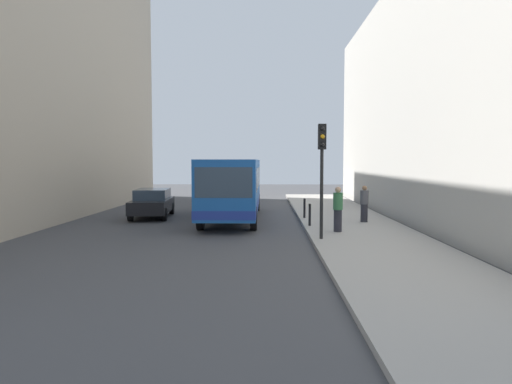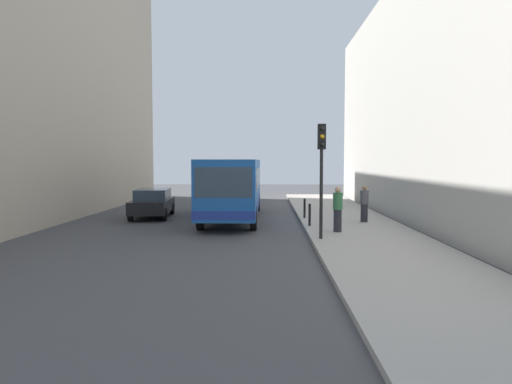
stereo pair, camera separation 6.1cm
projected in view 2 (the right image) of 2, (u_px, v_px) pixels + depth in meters
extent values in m
plane|color=#424244|center=(229.00, 231.00, 19.98)|extent=(80.00, 80.00, 0.00)
cube|color=#9E9991|center=(358.00, 230.00, 19.84)|extent=(4.40, 40.00, 0.15)
cube|color=#B2A38C|center=(5.00, 41.00, 23.67)|extent=(7.00, 32.00, 17.87)
cube|color=#BCB7AD|center=(469.00, 97.00, 23.29)|extent=(7.00, 32.00, 12.14)
cube|color=#19519E|center=(233.00, 185.00, 23.98)|extent=(2.50, 11.00, 2.50)
cube|color=navy|center=(233.00, 203.00, 24.04)|extent=(2.52, 11.02, 0.36)
cube|color=#2D3D4C|center=(223.00, 183.00, 18.49)|extent=(2.26, 0.06, 1.20)
cube|color=#2D3D4C|center=(234.00, 177.00, 24.46)|extent=(2.52, 9.40, 1.00)
cylinder|color=black|center=(253.00, 218.00, 20.14)|extent=(0.28, 1.00, 1.00)
cylinder|color=black|center=(200.00, 218.00, 20.20)|extent=(0.28, 1.00, 1.00)
cylinder|color=black|center=(257.00, 202.00, 27.93)|extent=(0.28, 1.00, 1.00)
cylinder|color=black|center=(219.00, 202.00, 27.98)|extent=(0.28, 1.00, 1.00)
cube|color=black|center=(152.00, 205.00, 24.68)|extent=(2.14, 4.53, 0.64)
cube|color=#2D3D4C|center=(153.00, 194.00, 24.79)|extent=(1.79, 2.58, 0.52)
cylinder|color=black|center=(165.00, 215.00, 23.25)|extent=(0.27, 0.66, 0.64)
cylinder|color=black|center=(131.00, 215.00, 23.16)|extent=(0.27, 0.66, 0.64)
cylinder|color=black|center=(172.00, 208.00, 26.24)|extent=(0.27, 0.66, 0.64)
cylinder|color=black|center=(142.00, 209.00, 26.15)|extent=(0.27, 0.66, 0.64)
cube|color=black|center=(234.00, 192.00, 34.75)|extent=(1.87, 4.43, 0.64)
cube|color=#2D3D4C|center=(234.00, 184.00, 34.86)|extent=(1.64, 2.49, 0.52)
cylinder|color=black|center=(244.00, 198.00, 33.26)|extent=(0.23, 0.64, 0.64)
cylinder|color=black|center=(221.00, 198.00, 33.28)|extent=(0.23, 0.64, 0.64)
cylinder|color=black|center=(245.00, 195.00, 36.26)|extent=(0.23, 0.64, 0.64)
cylinder|color=black|center=(224.00, 195.00, 36.27)|extent=(0.23, 0.64, 0.64)
cylinder|color=black|center=(321.00, 194.00, 16.95)|extent=(0.12, 0.12, 3.20)
cube|color=black|center=(322.00, 137.00, 16.82)|extent=(0.28, 0.24, 0.90)
sphere|color=black|center=(322.00, 129.00, 16.67)|extent=(0.16, 0.16, 0.16)
sphere|color=orange|center=(322.00, 137.00, 16.69)|extent=(0.16, 0.16, 0.16)
sphere|color=black|center=(322.00, 144.00, 16.71)|extent=(0.16, 0.16, 0.16)
cylinder|color=black|center=(310.00, 215.00, 20.46)|extent=(0.11, 0.11, 0.95)
cylinder|color=black|center=(305.00, 208.00, 23.29)|extent=(0.11, 0.11, 0.95)
cylinder|color=#26262D|center=(338.00, 221.00, 18.71)|extent=(0.32, 0.32, 0.87)
cylinder|color=#336B3F|center=(338.00, 201.00, 18.66)|extent=(0.38, 0.38, 0.67)
sphere|color=tan|center=(338.00, 190.00, 18.63)|extent=(0.24, 0.24, 0.24)
cylinder|color=#26262D|center=(364.00, 213.00, 21.73)|extent=(0.32, 0.32, 0.82)
cylinder|color=#4C4C51|center=(364.00, 197.00, 21.68)|extent=(0.38, 0.38, 0.63)
sphere|color=#8C6647|center=(365.00, 188.00, 21.66)|extent=(0.22, 0.22, 0.22)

